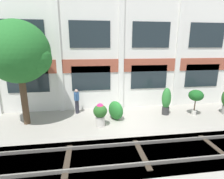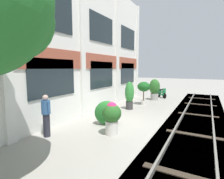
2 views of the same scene
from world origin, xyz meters
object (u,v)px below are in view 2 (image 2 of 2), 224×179
Objects in this scene: resident_by_doorway at (46,114)px; potted_plant_tall_urn at (144,87)px; potted_plant_glazed_jar at (154,89)px; scooter_near_curb at (161,93)px; potted_plant_stone_basin at (129,95)px; potted_plant_fluted_column at (112,116)px; topiary_hedge at (107,113)px.

potted_plant_tall_urn is at bearing 1.69° from resident_by_doorway.
scooter_near_curb is (1.57, -0.21, -0.53)m from potted_plant_glazed_jar.
potted_plant_glazed_jar reaches higher than potted_plant_tall_urn.
potted_plant_stone_basin is at bearing 1.83° from resident_by_doorway.
potted_plant_stone_basin reaches higher than potted_plant_glazed_jar.
potted_plant_tall_urn is 3.94m from scooter_near_curb.
potted_plant_glazed_jar reaches higher than potted_plant_fluted_column.
potted_plant_stone_basin is 1.55× the size of topiary_hedge.
topiary_hedge is (1.02, 0.82, -0.21)m from potted_plant_fluted_column.
topiary_hedge is (-3.39, -0.29, -0.38)m from potted_plant_stone_basin.
potted_plant_tall_urn is 1.60× the size of scooter_near_curb.
potted_plant_tall_urn is at bearing -52.14° from scooter_near_curb.
potted_plant_fluted_column is at bearing -165.87° from potted_plant_stone_basin.
potted_plant_tall_urn is 0.96× the size of potted_plant_glazed_jar.
potted_plant_glazed_jar reaches higher than scooter_near_curb.
topiary_hedge is (-9.06, 0.45, 0.13)m from scooter_near_curb.
potted_plant_stone_basin reaches higher than potted_plant_fluted_column.
potted_plant_tall_urn reaches higher than resident_by_doorway.
scooter_near_curb is at bearing -7.46° from potted_plant_stone_basin.
potted_plant_tall_urn is 1.26× the size of potted_plant_fluted_column.
potted_plant_glazed_jar is at bearing -7.39° from potted_plant_stone_basin.
potted_plant_glazed_jar is 1.67× the size of scooter_near_curb.
potted_plant_tall_urn is 1.02× the size of resident_by_doorway.
topiary_hedge is (2.42, -1.32, -0.32)m from resident_by_doorway.
potted_plant_fluted_column is 1.27× the size of scooter_near_curb.
potted_plant_fluted_column is at bearing -44.82° from resident_by_doorway.
potted_plant_stone_basin is (-4.09, 0.53, -0.01)m from potted_plant_glazed_jar.
potted_plant_fluted_column reaches higher than topiary_hedge.
potted_plant_stone_basin is at bearing 169.39° from potted_plant_tall_urn.
resident_by_doorway reaches higher than scooter_near_curb.
resident_by_doorway is (-9.91, 1.56, -0.07)m from potted_plant_glazed_jar.
potted_plant_stone_basin is 3.43m from topiary_hedge.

